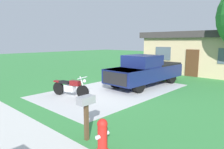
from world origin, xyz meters
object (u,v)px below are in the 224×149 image
object	(u,v)px
motorcycle	(70,87)
fire_hydrant	(102,136)
neighbor_house	(204,52)
pickup_truck	(146,70)
mailbox	(86,106)

from	to	relation	value
motorcycle	fire_hydrant	xyz separation A→B (m)	(4.82, -2.53, -0.05)
fire_hydrant	neighbor_house	bearing A→B (deg)	100.48
fire_hydrant	pickup_truck	bearing A→B (deg)	115.96
fire_hydrant	mailbox	bearing A→B (deg)	168.90
motorcycle	pickup_truck	bearing A→B (deg)	75.46
motorcycle	neighbor_house	distance (m)	12.71
motorcycle	fire_hydrant	bearing A→B (deg)	-27.69
fire_hydrant	mailbox	size ratio (longest dim) A/B	0.69
pickup_truck	fire_hydrant	world-z (taller)	pickup_truck
fire_hydrant	mailbox	xyz separation A→B (m)	(-0.79, 0.15, 0.55)
motorcycle	neighbor_house	world-z (taller)	neighbor_house
mailbox	neighbor_house	size ratio (longest dim) A/B	0.13
motorcycle	fire_hydrant	size ratio (longest dim) A/B	2.50
pickup_truck	motorcycle	bearing A→B (deg)	-104.54
motorcycle	neighbor_house	bearing A→B (deg)	80.67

